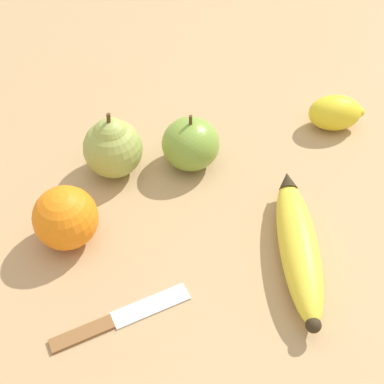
# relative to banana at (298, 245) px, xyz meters

# --- Properties ---
(ground_plane) EXTENTS (3.00, 3.00, 0.00)m
(ground_plane) POSITION_rel_banana_xyz_m (0.07, 0.01, -0.02)
(ground_plane) COLOR tan
(banana) EXTENTS (0.20, 0.14, 0.04)m
(banana) POSITION_rel_banana_xyz_m (0.00, 0.00, 0.00)
(banana) COLOR yellow
(banana) RESTS_ON ground_plane
(orange) EXTENTS (0.08, 0.08, 0.08)m
(orange) POSITION_rel_banana_xyz_m (0.16, 0.22, 0.02)
(orange) COLOR orange
(orange) RESTS_ON ground_plane
(pear) EXTENTS (0.08, 0.08, 0.10)m
(pear) POSITION_rel_banana_xyz_m (0.24, 0.12, 0.02)
(pear) COLOR #99A84C
(pear) RESTS_ON ground_plane
(apple) EXTENTS (0.08, 0.08, 0.08)m
(apple) POSITION_rel_banana_xyz_m (0.20, 0.03, 0.01)
(apple) COLOR olive
(apple) RESTS_ON ground_plane
(lemon) EXTENTS (0.08, 0.09, 0.05)m
(lemon) POSITION_rel_banana_xyz_m (0.16, -0.19, 0.00)
(lemon) COLOR yellow
(lemon) RESTS_ON ground_plane
(paring_knife) EXTENTS (0.03, 0.16, 0.01)m
(paring_knife) POSITION_rel_banana_xyz_m (0.03, 0.22, -0.02)
(paring_knife) COLOR silver
(paring_knife) RESTS_ON ground_plane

